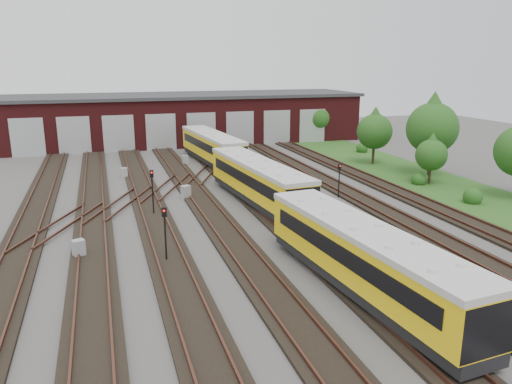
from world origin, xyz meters
name	(u,v)px	position (x,y,z in m)	size (l,w,h in m)	color
ground	(264,239)	(0.00, 0.00, 0.00)	(120.00, 120.00, 0.00)	#454240
track_network	(259,235)	(-0.17, 0.59, 0.11)	(30.40, 70.00, 0.33)	black
maintenance_shed	(170,118)	(-0.01, 39.97, 3.20)	(51.00, 12.50, 6.35)	#4A1214
grass_verge	(428,181)	(19.00, 10.00, 0.03)	(8.00, 55.00, 0.05)	#1F501A
metro_train	(258,181)	(2.00, 7.49, 1.85)	(3.88, 46.49, 2.96)	black
signal_mast_0	(165,228)	(-6.19, -1.85, 1.98)	(0.28, 0.26, 3.09)	black
signal_mast_1	(221,156)	(1.46, 17.01, 2.06)	(0.28, 0.27, 3.25)	black
signal_mast_2	(152,187)	(-5.92, 6.94, 2.09)	(0.26, 0.25, 3.28)	black
signal_mast_3	(339,176)	(8.71, 7.41, 1.75)	(0.23, 0.22, 2.72)	black
relay_cabinet_0	(79,249)	(-10.72, 0.23, 0.52)	(0.63, 0.52, 1.05)	#959699
relay_cabinet_1	(124,173)	(-7.25, 19.59, 0.49)	(0.59, 0.49, 0.98)	#959699
relay_cabinet_2	(186,192)	(-3.01, 10.56, 0.55)	(0.66, 0.55, 1.10)	#959699
relay_cabinet_3	(185,160)	(-0.79, 24.09, 0.51)	(0.61, 0.51, 1.01)	#959699
relay_cabinet_4	(307,189)	(6.61, 8.96, 0.51)	(0.62, 0.51, 1.03)	#959699
tree_0	(318,115)	(19.24, 35.00, 3.51)	(3.30, 3.30, 5.47)	#312616
tree_1	(375,127)	(18.24, 18.46, 3.90)	(3.67, 3.67, 6.08)	#312616
tree_2	(433,122)	(20.50, 12.07, 5.09)	(4.78, 4.78, 7.92)	#312616
tree_3	(432,151)	(18.45, 9.13, 2.94)	(2.76, 2.76, 4.58)	#312616
bush_0	(473,194)	(17.75, 2.81, 0.72)	(1.44, 1.44, 1.44)	#164112
bush_1	(419,178)	(17.42, 9.19, 0.63)	(1.26, 1.26, 1.26)	#164112
bush_2	(362,147)	(20.64, 25.07, 0.70)	(1.40, 1.40, 1.40)	#164112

